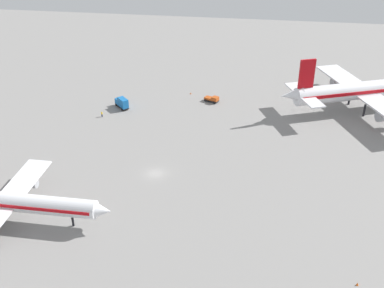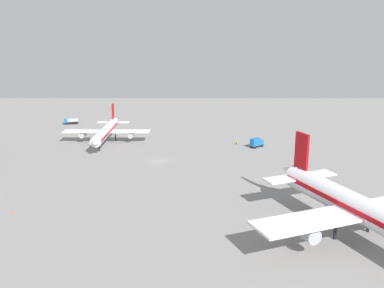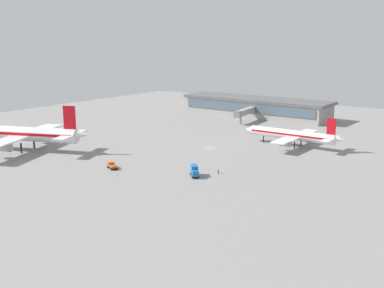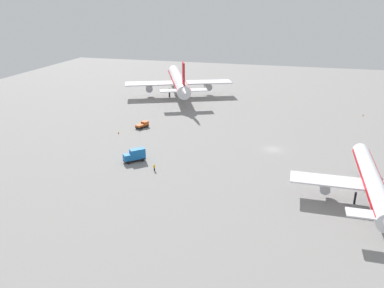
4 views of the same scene
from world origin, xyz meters
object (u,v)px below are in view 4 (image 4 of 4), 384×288
at_px(pushback_tractor, 143,125).
at_px(catering_truck, 135,155).
at_px(safety_cone_mid_apron, 363,115).
at_px(ground_crew_worker, 154,167).
at_px(airplane_taxiing, 372,181).
at_px(airplane_at_gate, 178,81).
at_px(safety_cone_near_gate, 118,133).

distance_m(pushback_tractor, catering_truck, 27.63).
bearing_deg(catering_truck, safety_cone_mid_apron, -179.52).
bearing_deg(ground_crew_worker, catering_truck, -113.61).
xyz_separation_m(pushback_tractor, safety_cone_mid_apron, (32.99, -71.28, -0.67)).
relative_size(airplane_taxiing, catering_truck, 7.50).
distance_m(airplane_at_gate, airplane_taxiing, 102.41).
xyz_separation_m(safety_cone_near_gate, safety_cone_mid_apron, (40.50, -76.39, 0.00)).
height_order(ground_crew_worker, safety_cone_near_gate, ground_crew_worker).
height_order(pushback_tractor, ground_crew_worker, pushback_tractor).
bearing_deg(pushback_tractor, airplane_taxiing, -93.22).
distance_m(catering_truck, safety_cone_mid_apron, 86.35).
height_order(pushback_tractor, catering_truck, catering_truck).
height_order(airplane_at_gate, pushback_tractor, airplane_at_gate).
bearing_deg(airplane_taxiing, pushback_tractor, 62.72).
bearing_deg(pushback_tractor, ground_crew_worker, -129.31).
bearing_deg(safety_cone_mid_apron, catering_truck, 133.35).
distance_m(pushback_tractor, safety_cone_near_gate, 9.10).
bearing_deg(airplane_at_gate, safety_cone_mid_apron, -122.56).
xyz_separation_m(pushback_tractor, catering_truck, (-26.28, -8.50, 0.73)).
bearing_deg(catering_truck, pushback_tractor, -114.95).
xyz_separation_m(airplane_taxiing, pushback_tractor, (32.77, 63.59, -3.52)).
distance_m(airplane_taxiing, ground_crew_worker, 48.53).
relative_size(ground_crew_worker, safety_cone_near_gate, 2.78).
bearing_deg(safety_cone_mid_apron, airplane_at_gate, 79.91).
relative_size(airplane_taxiing, safety_cone_mid_apron, 67.47).
distance_m(airplane_at_gate, safety_cone_near_gate, 53.94).
relative_size(safety_cone_near_gate, safety_cone_mid_apron, 1.00).
bearing_deg(safety_cone_mid_apron, airplane_taxiing, 173.33).
relative_size(airplane_taxiing, ground_crew_worker, 24.24).
distance_m(ground_crew_worker, safety_cone_near_gate, 30.63).
relative_size(pushback_tractor, catering_truck, 0.89).
height_order(airplane_at_gate, safety_cone_near_gate, airplane_at_gate).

